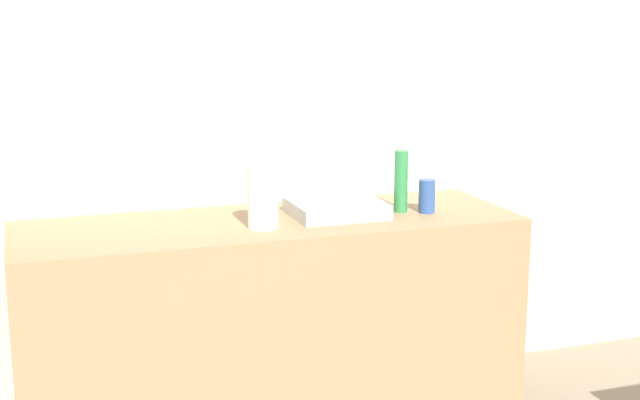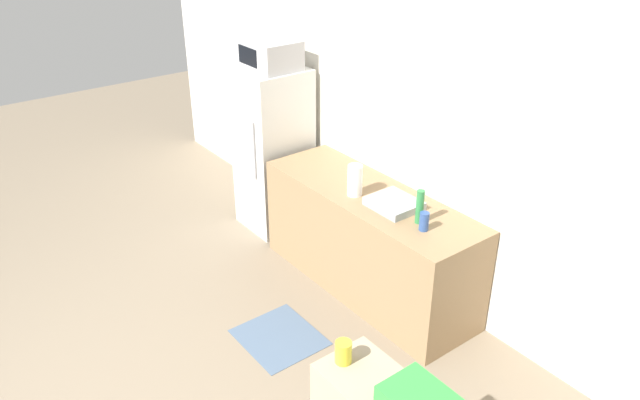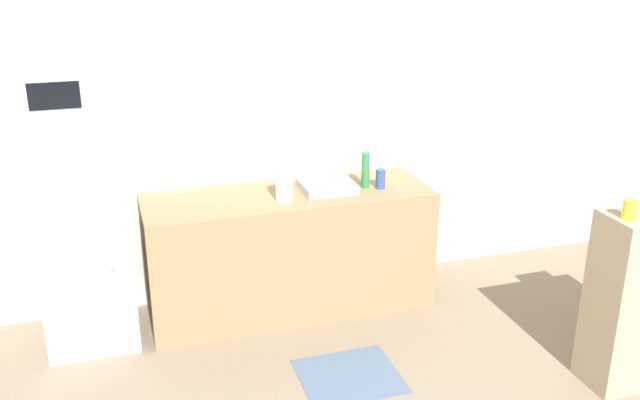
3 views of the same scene
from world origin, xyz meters
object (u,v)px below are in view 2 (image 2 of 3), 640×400
(refrigerator, at_px, (273,150))
(paper_towel_roll, at_px, (355,180))
(microwave, at_px, (270,54))
(bottle_short, at_px, (424,221))
(bottle_tall, at_px, (420,207))
(jar, at_px, (343,352))

(refrigerator, relative_size, paper_towel_roll, 6.26)
(microwave, bearing_deg, refrigerator, 70.82)
(microwave, bearing_deg, paper_towel_roll, -4.59)
(refrigerator, xyz_separation_m, bottle_short, (2.01, -0.07, 0.16))
(refrigerator, relative_size, bottle_short, 11.37)
(microwave, bearing_deg, bottle_tall, -0.64)
(bottle_short, bearing_deg, refrigerator, 177.98)
(refrigerator, relative_size, jar, 13.95)
(bottle_tall, bearing_deg, refrigerator, 179.32)
(refrigerator, xyz_separation_m, microwave, (-0.00, -0.00, 0.91))
(microwave, distance_m, bottle_short, 2.15)
(bottle_short, height_order, jar, jar)
(bottle_tall, distance_m, bottle_short, 0.12)
(microwave, height_order, jar, microwave)
(refrigerator, distance_m, paper_towel_roll, 1.33)
(refrigerator, height_order, microwave, microwave)
(refrigerator, xyz_separation_m, bottle_tall, (1.91, -0.02, 0.22))
(bottle_tall, distance_m, paper_towel_roll, 0.62)
(microwave, distance_m, bottle_tall, 2.03)
(jar, bearing_deg, bottle_tall, 122.97)
(bottle_short, bearing_deg, bottle_tall, 153.22)
(bottle_tall, height_order, jar, jar)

